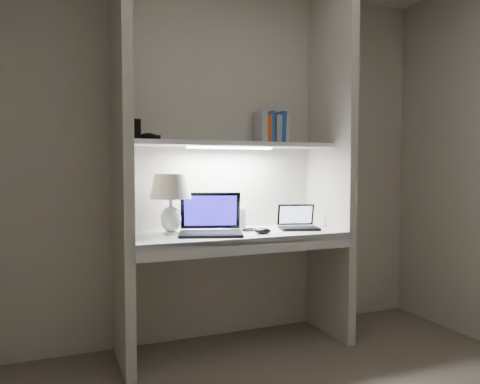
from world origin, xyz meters
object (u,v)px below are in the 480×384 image
laptop_netbook (298,223)px  laptop_main (211,225)px  book_row (271,129)px  table_lamp (171,193)px  speaker (237,218)px

laptop_netbook → laptop_main: bearing=-164.0°
laptop_main → book_row: size_ratio=2.09×
table_lamp → laptop_netbook: (0.88, -0.07, -0.22)m
speaker → book_row: size_ratio=0.63×
table_lamp → laptop_main: table_lamp is taller
laptop_main → speaker: bearing=51.8°
laptop_netbook → speaker: laptop_netbook is taller
table_lamp → book_row: 0.89m
laptop_main → book_row: book_row is taller
laptop_netbook → table_lamp: bearing=-168.8°
laptop_netbook → book_row: book_row is taller
table_lamp → laptop_main: bearing=-17.1°
speaker → laptop_netbook: bearing=-15.5°
table_lamp → book_row: (0.76, 0.11, 0.44)m
book_row → speaker: bearing=-176.0°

